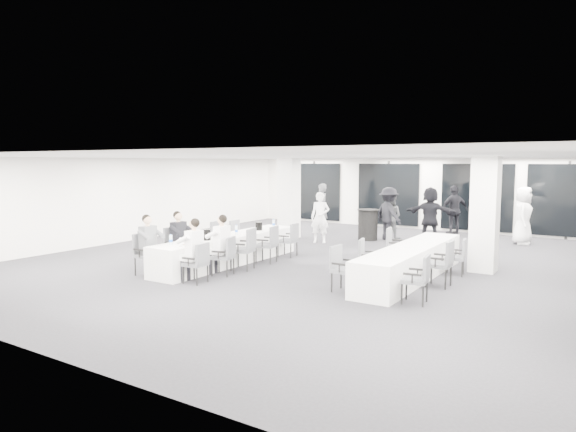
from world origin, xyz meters
name	(u,v)px	position (x,y,z in m)	size (l,w,h in m)	color
room	(361,208)	(0.89, 1.11, 1.39)	(14.04, 16.04, 2.84)	#222227
column_left	(289,198)	(-2.80, 3.20, 1.40)	(0.60, 0.60, 2.80)	silver
column_right	(485,214)	(4.20, 1.00, 1.40)	(0.60, 0.60, 2.80)	silver
banquet_table_main	(229,250)	(-1.64, -1.58, 0.38)	(0.90, 5.00, 0.75)	white
banquet_table_side	(411,262)	(2.98, -0.69, 0.38)	(0.90, 5.00, 0.75)	white
cocktail_table	(368,224)	(-0.25, 4.23, 0.53)	(0.76, 0.76, 1.05)	black
chair_main_left_near	(145,251)	(-2.48, -3.68, 0.56)	(0.50, 0.56, 0.98)	#4D4F54
chair_main_left_second	(176,245)	(-2.48, -2.67, 0.58)	(0.52, 0.58, 1.02)	#4D4F54
chair_main_left_mid	(194,242)	(-2.48, -2.01, 0.57)	(0.53, 0.59, 0.99)	#4D4F54
chair_main_left_fourth	(220,237)	(-2.48, -0.94, 0.57)	(0.58, 0.62, 1.01)	#4D4F54
chair_main_left_far	(238,234)	(-2.48, -0.11, 0.54)	(0.50, 0.55, 0.95)	#4D4F54
chair_main_right_near	(198,260)	(-0.81, -3.68, 0.51)	(0.48, 0.53, 0.90)	#4D4F54
chair_main_right_second	(226,253)	(-0.81, -2.72, 0.52)	(0.56, 0.59, 0.92)	#4D4F54
chair_main_right_mid	(246,246)	(-0.80, -1.96, 0.59)	(0.63, 0.66, 1.03)	#4D4F54
chair_main_right_fourth	(269,242)	(-0.81, -0.93, 0.56)	(0.58, 0.61, 0.98)	#4D4F54
chair_main_right_far	(290,238)	(-0.81, 0.11, 0.54)	(0.52, 0.57, 0.94)	#4D4F54
chair_side_left_near	(341,265)	(2.14, -2.59, 0.54)	(0.49, 0.55, 0.94)	#4D4F54
chair_side_left_mid	(367,257)	(2.15, -1.31, 0.52)	(0.55, 0.58, 0.92)	#4D4F54
chair_side_left_far	(394,245)	(2.14, 0.43, 0.56)	(0.58, 0.61, 0.98)	#4D4F54
chair_side_right_near	(419,276)	(3.81, -2.68, 0.53)	(0.52, 0.56, 0.93)	#4D4F54
chair_side_right_mid	(443,261)	(3.81, -1.13, 0.57)	(0.51, 0.57, 1.00)	#4D4F54
chair_side_right_far	(458,255)	(3.80, 0.21, 0.49)	(0.50, 0.54, 0.87)	#4D4F54
seated_guest_a	(150,241)	(-2.31, -3.68, 0.81)	(0.50, 0.38, 1.44)	#53565A
seated_guest_b	(180,236)	(-2.31, -2.68, 0.81)	(0.50, 0.38, 1.44)	black
seated_guest_c	(192,246)	(-0.97, -3.68, 0.81)	(0.50, 0.38, 1.44)	white
seated_guest_d	(220,241)	(-0.97, -2.74, 0.81)	(0.50, 0.38, 1.44)	white
standing_guest_a	(320,214)	(-1.35, 2.83, 0.95)	(0.70, 0.56, 1.91)	white
standing_guest_b	(391,214)	(0.32, 4.89, 0.88)	(0.85, 0.52, 1.76)	#53565A
standing_guest_c	(389,210)	(0.35, 4.60, 1.02)	(1.33, 0.67, 2.05)	black
standing_guest_d	(454,207)	(1.94, 7.01, 1.03)	(1.22, 0.68, 2.07)	black
standing_guest_e	(523,212)	(4.37, 6.07, 1.06)	(1.02, 0.62, 2.12)	white
standing_guest_f	(430,210)	(1.55, 5.37, 1.03)	(1.89, 0.73, 2.06)	black
standing_guest_g	(322,204)	(-2.74, 5.46, 1.04)	(0.76, 0.61, 2.08)	#53565A
standing_guest_h	(484,232)	(3.99, 2.00, 0.85)	(0.82, 0.50, 1.69)	#53565A
ice_bucket_near	(206,235)	(-1.61, -2.51, 0.89)	(0.24, 0.24, 0.27)	black
ice_bucket_far	(259,226)	(-1.59, -0.31, 0.87)	(0.20, 0.20, 0.23)	black
water_bottle_a	(171,240)	(-1.80, -3.51, 0.87)	(0.07, 0.07, 0.24)	silver
water_bottle_b	(236,230)	(-1.58, -1.34, 0.87)	(0.08, 0.08, 0.24)	silver
water_bottle_c	(274,223)	(-1.58, 0.41, 0.87)	(0.07, 0.07, 0.23)	silver
plate_a	(189,242)	(-1.68, -3.03, 0.76)	(0.20, 0.20, 0.03)	white
plate_b	(186,244)	(-1.49, -3.34, 0.76)	(0.22, 0.22, 0.03)	white
plate_c	(220,238)	(-1.50, -2.11, 0.76)	(0.22, 0.22, 0.03)	white
wine_glass	(181,240)	(-1.44, -3.56, 0.90)	(0.08, 0.08, 0.20)	silver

